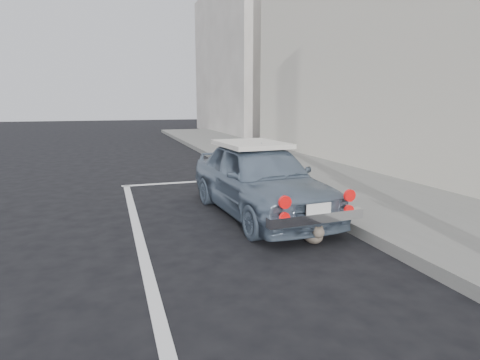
% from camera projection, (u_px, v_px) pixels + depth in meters
% --- Properties ---
extents(sidewalk, '(2.80, 40.00, 0.15)m').
position_uv_depth(sidewalk, '(452.00, 225.00, 5.48)').
color(sidewalk, slate).
rests_on(sidewalk, ground).
extents(building_far, '(3.50, 10.00, 8.00)m').
position_uv_depth(building_far, '(245.00, 61.00, 22.49)').
color(building_far, '#AEA79E').
rests_on(building_far, ground).
extents(pline_front, '(3.00, 0.12, 0.01)m').
position_uv_depth(pline_front, '(192.00, 182.00, 8.87)').
color(pline_front, silver).
rests_on(pline_front, ground).
extents(pline_side, '(0.12, 7.00, 0.01)m').
position_uv_depth(pline_side, '(139.00, 238.00, 5.17)').
color(pline_side, silver).
rests_on(pline_side, ground).
extents(retro_coupe, '(1.56, 3.43, 1.14)m').
position_uv_depth(retro_coupe, '(260.00, 178.00, 6.21)').
color(retro_coupe, slate).
rests_on(retro_coupe, ground).
extents(cat, '(0.24, 0.53, 0.28)m').
position_uv_depth(cat, '(313.00, 233.00, 4.98)').
color(cat, '#675C4E').
rests_on(cat, ground).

